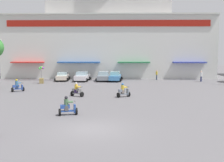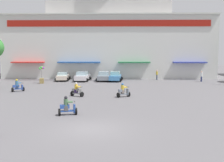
{
  "view_description": "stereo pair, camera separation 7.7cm",
  "coord_description": "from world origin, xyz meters",
  "px_view_note": "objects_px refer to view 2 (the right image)",
  "views": [
    {
      "loc": [
        1.52,
        -16.32,
        4.77
      ],
      "look_at": [
        0.97,
        13.84,
        1.44
      ],
      "focal_mm": 43.99,
      "sensor_mm": 36.0,
      "label": 1
    },
    {
      "loc": [
        1.6,
        -16.32,
        4.77
      ],
      "look_at": [
        0.97,
        13.84,
        1.44
      ],
      "focal_mm": 43.99,
      "sensor_mm": 36.0,
      "label": 2
    }
  ],
  "objects_px": {
    "scooter_rider_1": "(67,107)",
    "scooter_rider_2": "(77,91)",
    "pedestrian_0": "(201,76)",
    "balloon_vendor_cart": "(42,77)",
    "pedestrian_1": "(157,74)",
    "parked_car_3": "(115,76)",
    "scooter_rider_5": "(18,86)",
    "scooter_rider_0": "(123,91)",
    "parked_car_0": "(63,76)",
    "parked_car_2": "(104,76)",
    "parked_car_1": "(82,76)"
  },
  "relations": [
    {
      "from": "scooter_rider_1",
      "to": "scooter_rider_2",
      "type": "xyz_separation_m",
      "value": [
        -0.55,
        8.46,
        0.02
      ]
    },
    {
      "from": "pedestrian_0",
      "to": "balloon_vendor_cart",
      "type": "relative_size",
      "value": 0.66
    },
    {
      "from": "pedestrian_1",
      "to": "balloon_vendor_cart",
      "type": "relative_size",
      "value": 0.64
    },
    {
      "from": "parked_car_3",
      "to": "scooter_rider_5",
      "type": "bearing_deg",
      "value": -134.95
    },
    {
      "from": "parked_car_3",
      "to": "balloon_vendor_cart",
      "type": "xyz_separation_m",
      "value": [
        -10.86,
        -3.18,
        0.22
      ]
    },
    {
      "from": "pedestrian_0",
      "to": "balloon_vendor_cart",
      "type": "height_order",
      "value": "balloon_vendor_cart"
    },
    {
      "from": "scooter_rider_0",
      "to": "scooter_rider_2",
      "type": "xyz_separation_m",
      "value": [
        -4.88,
        0.36,
        -0.0
      ]
    },
    {
      "from": "pedestrian_0",
      "to": "scooter_rider_0",
      "type": "bearing_deg",
      "value": -130.41
    },
    {
      "from": "scooter_rider_0",
      "to": "scooter_rider_5",
      "type": "relative_size",
      "value": 0.99
    },
    {
      "from": "parked_car_0",
      "to": "parked_car_2",
      "type": "distance_m",
      "value": 6.6
    },
    {
      "from": "parked_car_3",
      "to": "pedestrian_0",
      "type": "relative_size",
      "value": 2.62
    },
    {
      "from": "scooter_rider_5",
      "to": "pedestrian_0",
      "type": "bearing_deg",
      "value": 23.84
    },
    {
      "from": "scooter_rider_1",
      "to": "balloon_vendor_cart",
      "type": "height_order",
      "value": "balloon_vendor_cart"
    },
    {
      "from": "parked_car_1",
      "to": "pedestrian_1",
      "type": "distance_m",
      "value": 12.21
    },
    {
      "from": "scooter_rider_5",
      "to": "balloon_vendor_cart",
      "type": "height_order",
      "value": "balloon_vendor_cart"
    },
    {
      "from": "scooter_rider_2",
      "to": "pedestrian_1",
      "type": "relative_size",
      "value": 0.92
    },
    {
      "from": "scooter_rider_5",
      "to": "balloon_vendor_cart",
      "type": "distance_m",
      "value": 8.27
    },
    {
      "from": "scooter_rider_0",
      "to": "pedestrian_1",
      "type": "xyz_separation_m",
      "value": [
        5.87,
        16.97,
        0.34
      ]
    },
    {
      "from": "scooter_rider_1",
      "to": "pedestrian_0",
      "type": "height_order",
      "value": "pedestrian_0"
    },
    {
      "from": "parked_car_1",
      "to": "scooter_rider_2",
      "type": "relative_size",
      "value": 2.98
    },
    {
      "from": "scooter_rider_1",
      "to": "pedestrian_1",
      "type": "height_order",
      "value": "pedestrian_1"
    },
    {
      "from": "scooter_rider_0",
      "to": "parked_car_1",
      "type": "bearing_deg",
      "value": 112.38
    },
    {
      "from": "scooter_rider_5",
      "to": "balloon_vendor_cart",
      "type": "xyz_separation_m",
      "value": [
        0.55,
        8.25,
        0.38
      ]
    },
    {
      "from": "parked_car_2",
      "to": "scooter_rider_1",
      "type": "xyz_separation_m",
      "value": [
        -1.54,
        -23.38,
        -0.16
      ]
    },
    {
      "from": "parked_car_3",
      "to": "scooter_rider_2",
      "type": "height_order",
      "value": "parked_car_3"
    },
    {
      "from": "scooter_rider_2",
      "to": "pedestrian_1",
      "type": "distance_m",
      "value": 19.79
    },
    {
      "from": "scooter_rider_0",
      "to": "parked_car_2",
      "type": "bearing_deg",
      "value": 100.38
    },
    {
      "from": "parked_car_1",
      "to": "balloon_vendor_cart",
      "type": "bearing_deg",
      "value": -150.74
    },
    {
      "from": "scooter_rider_2",
      "to": "parked_car_1",
      "type": "bearing_deg",
      "value": 95.09
    },
    {
      "from": "pedestrian_0",
      "to": "parked_car_0",
      "type": "bearing_deg",
      "value": 177.64
    },
    {
      "from": "scooter_rider_0",
      "to": "scooter_rider_1",
      "type": "bearing_deg",
      "value": -118.14
    },
    {
      "from": "balloon_vendor_cart",
      "to": "scooter_rider_2",
      "type": "bearing_deg",
      "value": -59.0
    },
    {
      "from": "parked_car_3",
      "to": "scooter_rider_2",
      "type": "relative_size",
      "value": 2.93
    },
    {
      "from": "parked_car_1",
      "to": "parked_car_2",
      "type": "distance_m",
      "value": 3.4
    },
    {
      "from": "parked_car_1",
      "to": "scooter_rider_0",
      "type": "distance_m",
      "value": 16.25
    },
    {
      "from": "parked_car_3",
      "to": "scooter_rider_0",
      "type": "bearing_deg",
      "value": -86.41
    },
    {
      "from": "parked_car_3",
      "to": "balloon_vendor_cart",
      "type": "height_order",
      "value": "balloon_vendor_cart"
    },
    {
      "from": "parked_car_3",
      "to": "scooter_rider_0",
      "type": "xyz_separation_m",
      "value": [
        0.95,
        -15.07,
        -0.15
      ]
    },
    {
      "from": "scooter_rider_0",
      "to": "pedestrian_0",
      "type": "relative_size",
      "value": 0.88
    },
    {
      "from": "balloon_vendor_cart",
      "to": "parked_car_3",
      "type": "bearing_deg",
      "value": 16.33
    },
    {
      "from": "scooter_rider_5",
      "to": "pedestrian_0",
      "type": "distance_m",
      "value": 27.09
    },
    {
      "from": "parked_car_2",
      "to": "scooter_rider_1",
      "type": "height_order",
      "value": "parked_car_2"
    },
    {
      "from": "scooter_rider_0",
      "to": "pedestrian_1",
      "type": "distance_m",
      "value": 17.96
    },
    {
      "from": "parked_car_0",
      "to": "scooter_rider_2",
      "type": "height_order",
      "value": "scooter_rider_2"
    },
    {
      "from": "scooter_rider_1",
      "to": "scooter_rider_5",
      "type": "height_order",
      "value": "scooter_rider_5"
    },
    {
      "from": "parked_car_2",
      "to": "pedestrian_0",
      "type": "xyz_separation_m",
      "value": [
        15.22,
        -0.69,
        0.2
      ]
    },
    {
      "from": "parked_car_1",
      "to": "balloon_vendor_cart",
      "type": "height_order",
      "value": "balloon_vendor_cart"
    },
    {
      "from": "pedestrian_0",
      "to": "balloon_vendor_cart",
      "type": "xyz_separation_m",
      "value": [
        -24.22,
        -2.7,
        0.03
      ]
    },
    {
      "from": "parked_car_1",
      "to": "pedestrian_0",
      "type": "xyz_separation_m",
      "value": [
        18.61,
        -0.45,
        0.2
      ]
    },
    {
      "from": "scooter_rider_0",
      "to": "pedestrian_1",
      "type": "height_order",
      "value": "pedestrian_1"
    }
  ]
}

